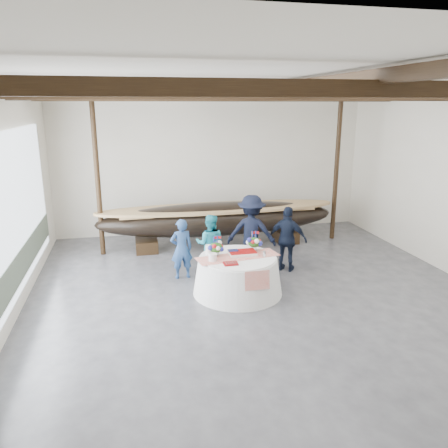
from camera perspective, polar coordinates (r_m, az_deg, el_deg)
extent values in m
cube|color=#3D3D42|center=(9.28, 5.81, -10.87)|extent=(10.00, 12.00, 0.01)
cube|color=silver|center=(14.26, -1.53, 7.96)|extent=(10.00, 0.02, 4.50)
cube|color=white|center=(8.34, 6.68, 18.09)|extent=(10.00, 12.00, 0.01)
cube|color=black|center=(5.14, 19.90, 16.27)|extent=(9.80, 0.12, 0.18)
cube|color=black|center=(7.39, 9.25, 16.42)|extent=(9.80, 0.12, 0.18)
cube|color=black|center=(9.76, 3.65, 16.28)|extent=(9.80, 0.12, 0.18)
cube|color=black|center=(12.18, 0.27, 16.13)|extent=(9.80, 0.12, 0.18)
cube|color=black|center=(8.33, 6.66, 17.27)|extent=(0.15, 11.76, 0.15)
cylinder|color=black|center=(12.31, -16.22, 6.17)|extent=(0.14, 0.14, 4.50)
cylinder|color=black|center=(13.76, 14.49, 7.21)|extent=(0.14, 0.14, 4.50)
cube|color=silver|center=(9.40, -26.06, 0.93)|extent=(0.02, 7.00, 3.20)
cube|color=#596654|center=(9.70, -25.24, -5.37)|extent=(0.02, 7.00, 0.60)
cube|color=black|center=(12.77, -10.07, -2.72)|extent=(0.62, 0.79, 0.35)
cube|color=black|center=(13.58, 8.04, -1.53)|extent=(0.62, 0.79, 0.35)
ellipsoid|color=black|center=(12.82, -0.74, 0.68)|extent=(7.05, 1.41, 0.97)
cube|color=#9E7A4C|center=(12.76, -0.74, 1.83)|extent=(5.64, 0.93, 0.05)
cone|color=white|center=(9.79, 1.79, -6.72)|extent=(1.99, 1.99, 0.82)
cylinder|color=white|center=(9.64, 1.81, -4.40)|extent=(1.69, 1.69, 0.04)
cube|color=red|center=(9.63, 1.81, -4.27)|extent=(1.90, 0.83, 0.01)
cube|color=white|center=(9.74, 2.41, -3.83)|extent=(0.60, 0.40, 0.07)
cylinder|color=white|center=(9.34, -1.49, -4.37)|extent=(0.18, 0.18, 0.17)
cylinder|color=white|center=(9.77, -1.91, -3.35)|extent=(0.18, 0.18, 0.20)
cube|color=maroon|center=(9.18, 0.87, -5.18)|extent=(0.30, 0.24, 0.03)
cone|color=silver|center=(9.65, 5.27, -3.92)|extent=(0.09, 0.09, 0.12)
imported|color=navy|center=(10.54, -5.57, -3.24)|extent=(0.58, 0.41, 1.48)
imported|color=#23A0B5|center=(10.87, -1.83, -2.57)|extent=(0.86, 0.76, 1.48)
imported|color=black|center=(11.09, 3.60, -1.07)|extent=(1.41, 1.11, 1.92)
imported|color=black|center=(11.04, 8.31, -1.97)|extent=(1.03, 0.89, 1.66)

